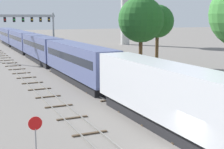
{
  "coord_description": "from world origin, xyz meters",
  "views": [
    {
      "loc": [
        -11.39,
        -14.87,
        8.17
      ],
      "look_at": [
        1.0,
        12.0,
        3.0
      ],
      "focal_mm": 53.02,
      "sensor_mm": 36.0,
      "label": 1
    }
  ],
  "objects_px": {
    "stop_sign": "(36,134)",
    "trackside_tree_right": "(157,22)",
    "passenger_train": "(40,48)",
    "signal_gantry": "(23,25)",
    "trackside_tree_mid": "(141,20)"
  },
  "relations": [
    {
      "from": "signal_gantry",
      "to": "stop_sign",
      "type": "relative_size",
      "value": 4.2
    },
    {
      "from": "signal_gantry",
      "to": "stop_sign",
      "type": "height_order",
      "value": "signal_gantry"
    },
    {
      "from": "passenger_train",
      "to": "trackside_tree_right",
      "type": "height_order",
      "value": "trackside_tree_right"
    },
    {
      "from": "signal_gantry",
      "to": "stop_sign",
      "type": "xyz_separation_m",
      "value": [
        -7.75,
        -46.77,
        -4.73
      ]
    },
    {
      "from": "signal_gantry",
      "to": "stop_sign",
      "type": "distance_m",
      "value": 47.64
    },
    {
      "from": "passenger_train",
      "to": "trackside_tree_mid",
      "type": "bearing_deg",
      "value": -59.64
    },
    {
      "from": "stop_sign",
      "to": "passenger_train",
      "type": "bearing_deg",
      "value": 76.97
    },
    {
      "from": "stop_sign",
      "to": "trackside_tree_right",
      "type": "height_order",
      "value": "trackside_tree_right"
    },
    {
      "from": "stop_sign",
      "to": "trackside_tree_right",
      "type": "xyz_separation_m",
      "value": [
        26.34,
        29.37,
        5.55
      ]
    },
    {
      "from": "stop_sign",
      "to": "trackside_tree_mid",
      "type": "bearing_deg",
      "value": 50.3
    },
    {
      "from": "passenger_train",
      "to": "signal_gantry",
      "type": "bearing_deg",
      "value": 122.38
    },
    {
      "from": "stop_sign",
      "to": "trackside_tree_right",
      "type": "bearing_deg",
      "value": 48.11
    },
    {
      "from": "passenger_train",
      "to": "signal_gantry",
      "type": "relative_size",
      "value": 8.59
    },
    {
      "from": "trackside_tree_mid",
      "to": "signal_gantry",
      "type": "bearing_deg",
      "value": 120.7
    },
    {
      "from": "passenger_train",
      "to": "stop_sign",
      "type": "xyz_separation_m",
      "value": [
        -10.0,
        -43.22,
        -0.74
      ]
    }
  ]
}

